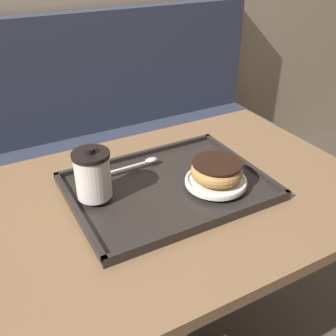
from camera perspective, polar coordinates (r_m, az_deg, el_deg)
booth_bench at (r=1.92m, az=-7.77°, el=0.49°), size 1.59×0.44×1.00m
cafe_table at (r=1.06m, az=0.03°, el=-10.67°), size 1.02×0.68×0.73m
serving_tray at (r=0.98m, az=-0.00°, el=-2.85°), size 0.48×0.36×0.02m
coffee_cup_front at (r=0.91m, az=-10.87°, el=-0.90°), size 0.09×0.09×0.13m
plate_with_chocolate_donut at (r=0.97m, az=6.96°, el=-1.86°), size 0.15×0.15×0.01m
donut_chocolate_glazed at (r=0.95m, az=7.08°, el=-0.35°), size 0.13×0.13×0.05m
spoon at (r=1.04m, az=-3.69°, el=0.79°), size 0.16×0.02×0.01m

